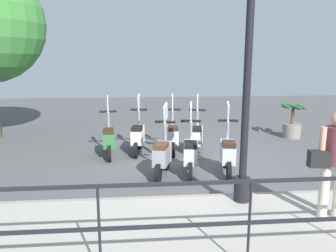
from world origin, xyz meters
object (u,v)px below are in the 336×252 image
object	(u,v)px
scooter_near_0	(228,153)
scooter_far_0	(197,136)
scooter_far_2	(138,136)
scooter_far_3	(109,138)
scooter_near_2	(163,154)
pedestrian_with_bag	(334,157)
potted_palm	(292,124)
scooter_near_1	(191,153)
scooter_far_1	(173,135)
lamp_post_near	(246,96)

from	to	relation	value
scooter_near_0	scooter_far_0	bearing A→B (deg)	24.88
scooter_far_2	scooter_far_3	size ratio (longest dim) A/B	1.00
scooter_near_0	scooter_near_2	size ratio (longest dim) A/B	1.00
pedestrian_with_bag	scooter_far_0	xyz separation A→B (m)	(3.93, 1.30, -0.60)
scooter_far_2	scooter_near_2	bearing A→B (deg)	-156.22
potted_palm	scooter_far_2	world-z (taller)	scooter_far_2
potted_palm	scooter_near_2	world-z (taller)	scooter_near_2
scooter_near_1	scooter_far_2	size ratio (longest dim) A/B	1.00
scooter_near_1	scooter_near_2	size ratio (longest dim) A/B	1.00
scooter_near_0	scooter_near_1	world-z (taller)	same
pedestrian_with_bag	potted_palm	distance (m)	5.87
scooter_near_0	scooter_far_1	bearing A→B (deg)	41.42
pedestrian_with_bag	scooter_far_3	size ratio (longest dim) A/B	1.03
lamp_post_near	scooter_far_1	bearing A→B (deg)	13.45
scooter_near_1	scooter_far_2	bearing A→B (deg)	41.84
scooter_far_3	scooter_far_0	bearing A→B (deg)	-93.58
scooter_near_0	scooter_far_2	world-z (taller)	same
potted_palm	lamp_post_near	bearing A→B (deg)	146.88
potted_palm	scooter_far_2	distance (m)	5.04
potted_palm	scooter_near_0	xyz separation A→B (m)	(-3.12, 2.92, 0.04)
lamp_post_near	potted_palm	distance (m)	5.91
pedestrian_with_bag	scooter_far_1	size ratio (longest dim) A/B	1.03
scooter_far_1	scooter_far_2	world-z (taller)	same
scooter_far_1	scooter_far_2	size ratio (longest dim) A/B	1.00
pedestrian_with_bag	scooter_near_0	bearing A→B (deg)	24.85
scooter_far_2	scooter_far_3	xyz separation A→B (m)	(-0.25, 0.73, 0.00)
scooter_near_1	scooter_far_1	distance (m)	1.69
potted_palm	scooter_far_3	size ratio (longest dim) A/B	0.69
scooter_near_2	scooter_far_0	bearing A→B (deg)	-16.14
potted_palm	scooter_far_3	xyz separation A→B (m)	(-1.61, 5.58, 0.04)
pedestrian_with_bag	scooter_far_3	world-z (taller)	pedestrian_with_bag
lamp_post_near	potted_palm	world-z (taller)	lamp_post_near
scooter_near_1	scooter_far_1	bearing A→B (deg)	15.91
scooter_near_0	scooter_far_2	xyz separation A→B (m)	(1.75, 1.94, 0.00)
lamp_post_near	scooter_far_2	size ratio (longest dim) A/B	2.58
scooter_far_0	scooter_far_3	bearing A→B (deg)	103.37
scooter_far_0	scooter_far_1	distance (m)	0.63
scooter_near_2	scooter_far_1	bearing A→B (deg)	3.39
scooter_near_0	scooter_far_0	size ratio (longest dim) A/B	1.00
scooter_near_1	scooter_far_3	world-z (taller)	same
lamp_post_near	scooter_near_1	distance (m)	2.30
scooter_near_1	pedestrian_with_bag	bearing A→B (deg)	-135.92
lamp_post_near	scooter_far_0	bearing A→B (deg)	3.39
scooter_near_0	lamp_post_near	bearing A→B (deg)	-176.80
scooter_near_2	scooter_far_2	xyz separation A→B (m)	(1.77, 0.52, 0.00)
scooter_near_1	lamp_post_near	bearing A→B (deg)	-152.17
scooter_far_1	scooter_far_2	distance (m)	0.92
scooter_near_1	scooter_near_0	bearing A→B (deg)	-83.10
scooter_near_1	scooter_far_1	size ratio (longest dim) A/B	1.00
potted_palm	scooter_far_0	distance (m)	3.67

